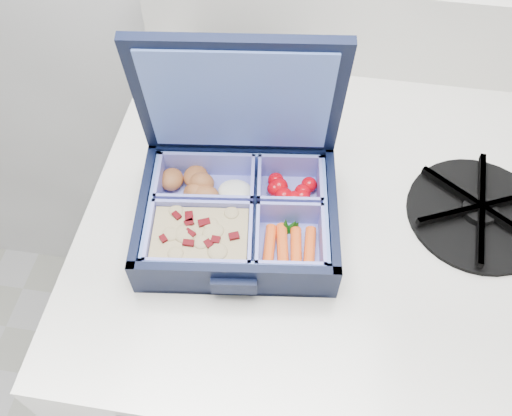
% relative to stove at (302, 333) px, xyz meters
% --- Properties ---
extents(stove, '(0.55, 0.55, 0.82)m').
position_rel_stove_xyz_m(stove, '(0.00, 0.00, 0.00)').
color(stove, silver).
rests_on(stove, floor).
extents(bento_box, '(0.23, 0.19, 0.05)m').
position_rel_stove_xyz_m(bento_box, '(-0.09, -0.06, 0.44)').
color(bento_box, black).
rests_on(bento_box, stove).
extents(burner_grate, '(0.21, 0.21, 0.02)m').
position_rel_stove_xyz_m(burner_grate, '(0.17, 0.00, 0.42)').
color(burner_grate, black).
rests_on(burner_grate, stove).
extents(burner_grate_rear, '(0.20, 0.20, 0.02)m').
position_rel_stove_xyz_m(burner_grate_rear, '(-0.14, 0.13, 0.42)').
color(burner_grate_rear, black).
rests_on(burner_grate_rear, stove).
extents(fork, '(0.14, 0.17, 0.01)m').
position_rel_stove_xyz_m(fork, '(-0.07, 0.06, 0.41)').
color(fork, '#B7B7BA').
rests_on(fork, stove).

